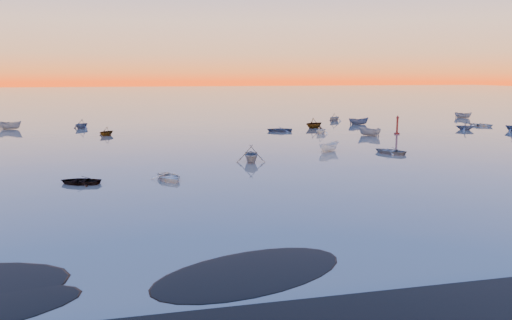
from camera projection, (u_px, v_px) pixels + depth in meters
name	position (u px, v px, depth m)	size (l,w,h in m)	color
ground	(194.00, 116.00, 123.28)	(600.00, 600.00, 0.00)	slate
mud_lobes	(395.00, 272.00, 26.31)	(140.00, 6.00, 0.07)	black
moored_fleet	(225.00, 141.00, 78.16)	(124.00, 58.00, 1.20)	silver
boat_near_left	(169.00, 180.00, 49.19)	(3.98, 1.66, 1.00)	silver
boat_near_center	(329.00, 151.00, 67.37)	(3.69, 1.56, 1.28)	silver
channel_marker	(397.00, 126.00, 86.58)	(0.95, 0.95, 3.39)	#440E0E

